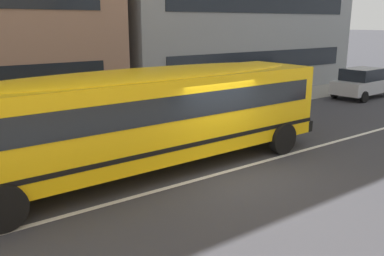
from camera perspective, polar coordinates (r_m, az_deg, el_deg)
ground_plane at (r=11.54m, az=4.44°, el=-6.21°), size 400.00×400.00×0.00m
sidewalk_far at (r=17.39m, az=-11.06°, el=0.73°), size 120.00×3.00×0.01m
lane_centreline at (r=11.54m, az=4.44°, el=-6.19°), size 110.00×0.16×0.01m
school_bus at (r=11.15m, az=-7.21°, el=2.14°), size 12.89×3.06×2.87m
parked_car_silver_near_corner at (r=24.56m, az=22.69°, el=5.87°), size 3.99×2.06×1.64m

